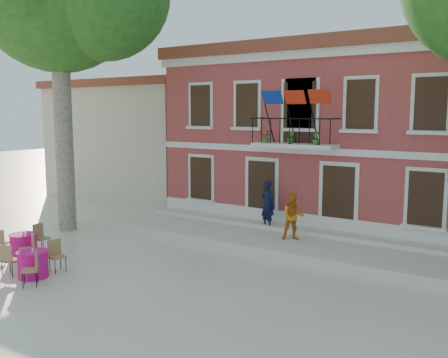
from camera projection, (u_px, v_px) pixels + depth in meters
ground at (154, 266)px, 15.41m from camera, size 90.00×90.00×0.00m
main_building at (339, 134)px, 22.01m from camera, size 13.50×9.59×7.50m
neighbor_west at (157, 138)px, 29.27m from camera, size 9.40×9.40×6.40m
terrace at (278, 241)px, 17.90m from camera, size 14.00×3.40×0.30m
pedestrian_navy at (268, 204)px, 19.05m from camera, size 0.79×0.65×1.85m
pedestrian_orange at (293, 217)px, 17.35m from camera, size 1.01×0.96×1.64m
cafe_table_0 at (24, 244)px, 16.38m from camera, size 1.87×1.68×0.95m
cafe_table_1 at (33, 263)px, 14.34m from camera, size 1.84×1.78×0.95m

